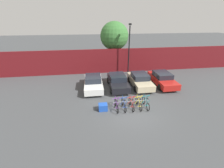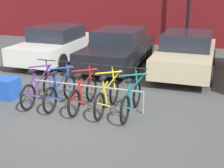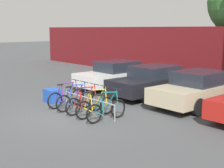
{
  "view_description": "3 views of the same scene",
  "coord_description": "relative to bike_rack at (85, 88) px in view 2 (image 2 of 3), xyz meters",
  "views": [
    {
      "loc": [
        -2.99,
        -9.7,
        6.9
      ],
      "look_at": [
        -1.25,
        2.62,
        1.33
      ],
      "focal_mm": 24.0,
      "sensor_mm": 36.0,
      "label": 1
    },
    {
      "loc": [
        3.09,
        -6.11,
        3.01
      ],
      "look_at": [
        0.76,
        0.71,
        0.66
      ],
      "focal_mm": 50.0,
      "sensor_mm": 36.0,
      "label": 2
    },
    {
      "loc": [
        9.12,
        -5.98,
        3.07
      ],
      "look_at": [
        -0.11,
        1.99,
        0.9
      ],
      "focal_mm": 50.0,
      "sensor_mm": 36.0,
      "label": 3
    }
  ],
  "objects": [
    {
      "name": "ground_plane",
      "position": [
        -0.06,
        -0.68,
        -0.48
      ],
      "size": [
        120.0,
        120.0,
        0.0
      ],
      "primitive_type": "plane",
      "color": "#424447"
    },
    {
      "name": "hoarding_wall",
      "position": [
        -0.06,
        8.82,
        1.12
      ],
      "size": [
        36.0,
        0.16,
        3.18
      ],
      "primitive_type": "cube",
      "color": "maroon",
      "rests_on": "ground"
    },
    {
      "name": "bike_rack",
      "position": [
        0.0,
        0.0,
        0.0
      ],
      "size": [
        3.02,
        0.04,
        0.57
      ],
      "color": "gray",
      "rests_on": "ground"
    },
    {
      "name": "bicycle_purple",
      "position": [
        -1.24,
        -0.15,
        -0.1
      ],
      "size": [
        0.68,
        1.71,
        1.05
      ],
      "rotation": [
        0.0,
        0.0,
        0.02
      ],
      "color": "black",
      "rests_on": "ground"
    },
    {
      "name": "bicycle_blue",
      "position": [
        -0.63,
        -0.15,
        -0.1
      ],
      "size": [
        0.68,
        1.71,
        1.05
      ],
      "rotation": [
        0.0,
        0.0,
        -0.0
      ],
      "color": "black",
      "rests_on": "ground"
    },
    {
      "name": "bicycle_red",
      "position": [
        0.01,
        -0.15,
        -0.1
      ],
      "size": [
        0.68,
        1.71,
        1.05
      ],
      "rotation": [
        0.0,
        0.0,
        -0.04
      ],
      "color": "black",
      "rests_on": "ground"
    },
    {
      "name": "bicycle_yellow",
      "position": [
        0.63,
        -0.15,
        -0.1
      ],
      "size": [
        0.68,
        1.71,
        1.05
      ],
      "rotation": [
        0.0,
        0.0,
        -0.05
      ],
      "color": "black",
      "rests_on": "ground"
    },
    {
      "name": "bicycle_teal",
      "position": [
        1.24,
        -0.15,
        -0.1
      ],
      "size": [
        0.68,
        1.71,
        1.05
      ],
      "rotation": [
        0.0,
        0.0,
        -0.06
      ],
      "color": "black",
      "rests_on": "ground"
    },
    {
      "name": "car_white",
      "position": [
        -2.98,
        4.01,
        0.22
      ],
      "size": [
        1.91,
        4.3,
        1.4
      ],
      "color": "silver",
      "rests_on": "ground"
    },
    {
      "name": "car_black",
      "position": [
        -0.41,
        4.03,
        0.22
      ],
      "size": [
        1.91,
        4.38,
        1.4
      ],
      "color": "black",
      "rests_on": "ground"
    },
    {
      "name": "car_beige",
      "position": [
        2.04,
        3.99,
        0.22
      ],
      "size": [
        1.91,
        4.34,
        1.4
      ],
      "color": "#C1B28E",
      "rests_on": "ground"
    },
    {
      "name": "cargo_crate",
      "position": [
        -2.33,
        -0.13,
        -0.2
      ],
      "size": [
        0.7,
        0.56,
        0.55
      ],
      "primitive_type": "cube",
      "color": "blue",
      "rests_on": "ground"
    }
  ]
}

